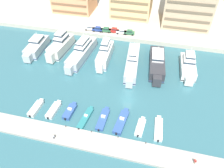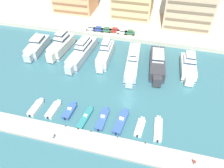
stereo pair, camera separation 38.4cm
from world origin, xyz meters
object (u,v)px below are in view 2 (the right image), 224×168
(motorboat_white_right, at_px, (158,129))
(motorboat_blue_center_right, at_px, (121,121))
(yacht_white_center_left, at_px, (105,54))
(motorboat_blue_mid_left, at_px, (70,111))
(car_white_center, at_px, (122,31))
(yacht_ivory_left, at_px, (61,45))
(yacht_silver_mid_left, at_px, (82,52))
(car_green_center_right, at_px, (130,32))
(pedestrian_mid_deck, at_px, (53,136))
(motorboat_white_far_left, at_px, (36,108))
(yacht_silver_center, at_px, (133,61))
(motorboat_white_left, at_px, (54,109))
(pedestrian_near_edge, at_px, (194,162))
(car_white_far_left, at_px, (91,28))
(car_red_center_left, at_px, (115,30))
(motorboat_teal_center_left, at_px, (85,118))
(yacht_white_mid_right, at_px, (188,66))
(motorboat_blue_center, at_px, (103,119))
(yacht_silver_far_left, at_px, (37,46))
(car_blue_left, at_px, (98,29))
(motorboat_white_mid_right, at_px, (140,127))
(car_green_mid_left, at_px, (107,30))
(yacht_charcoal_center_right, at_px, (157,63))

(motorboat_white_right, bearing_deg, motorboat_blue_center_right, 179.79)
(yacht_white_center_left, distance_m, motorboat_white_right, 33.03)
(motorboat_blue_mid_left, relative_size, car_white_center, 1.50)
(yacht_ivory_left, height_order, yacht_silver_mid_left, yacht_ivory_left)
(car_green_center_right, distance_m, pedestrian_mid_deck, 52.08)
(motorboat_white_far_left, height_order, motorboat_white_right, motorboat_white_far_left)
(yacht_silver_center, xyz_separation_m, motorboat_white_left, (-16.96, -24.83, -1.57))
(car_green_center_right, height_order, pedestrian_near_edge, car_green_center_right)
(motorboat_white_left, height_order, car_white_far_left, car_white_far_left)
(car_white_far_left, xyz_separation_m, car_red_center_left, (10.00, 0.48, 0.00))
(motorboat_teal_center_left, relative_size, car_red_center_left, 1.95)
(car_white_center, bearing_deg, motorboat_teal_center_left, -90.35)
(yacht_white_center_left, relative_size, motorboat_teal_center_left, 1.96)
(yacht_white_mid_right, distance_m, motorboat_blue_center, 33.98)
(yacht_ivory_left, bearing_deg, pedestrian_near_edge, -36.97)
(motorboat_blue_mid_left, relative_size, pedestrian_mid_deck, 3.82)
(yacht_ivory_left, xyz_separation_m, motorboat_teal_center_left, (18.92, -28.00, -2.25))
(motorboat_white_far_left, bearing_deg, motorboat_blue_mid_left, 6.81)
(yacht_silver_far_left, distance_m, yacht_ivory_left, 8.96)
(yacht_silver_far_left, xyz_separation_m, car_red_center_left, (24.84, 17.55, 0.68))
(car_blue_left, bearing_deg, motorboat_white_left, -89.59)
(motorboat_white_mid_right, height_order, motorboat_white_right, motorboat_white_mid_right)
(yacht_white_center_left, xyz_separation_m, car_white_center, (2.27, 16.61, 0.09))
(pedestrian_near_edge, bearing_deg, motorboat_teal_center_left, 166.54)
(yacht_silver_far_left, height_order, car_white_far_left, yacht_silver_far_left)
(yacht_white_mid_right, xyz_separation_m, motorboat_blue_center, (-21.25, -26.46, -1.72))
(yacht_ivory_left, height_order, motorboat_white_right, yacht_ivory_left)
(motorboat_white_far_left, height_order, car_white_far_left, car_white_far_left)
(yacht_silver_far_left, distance_m, motorboat_blue_mid_left, 34.00)
(motorboat_teal_center_left, distance_m, car_red_center_left, 43.87)
(motorboat_white_mid_right, xyz_separation_m, car_green_mid_left, (-20.34, 42.79, 2.16))
(car_red_center_left, bearing_deg, car_blue_left, -174.73)
(yacht_silver_center, relative_size, motorboat_blue_center, 2.79)
(yacht_silver_far_left, bearing_deg, motorboat_teal_center_left, -43.41)
(motorboat_white_left, bearing_deg, pedestrian_near_edge, -10.98)
(yacht_ivory_left, relative_size, car_red_center_left, 3.85)
(motorboat_white_far_left, relative_size, motorboat_blue_mid_left, 1.05)
(motorboat_blue_center, bearing_deg, yacht_charcoal_center_right, 65.96)
(yacht_silver_center, xyz_separation_m, car_white_far_left, (-20.61, 17.85, 0.59))
(yacht_white_mid_right, height_order, motorboat_white_left, yacht_white_mid_right)
(yacht_silver_mid_left, distance_m, yacht_white_mid_right, 35.98)
(yacht_ivory_left, relative_size, pedestrian_mid_deck, 9.83)
(yacht_white_center_left, relative_size, car_green_mid_left, 3.80)
(motorboat_blue_center_right, height_order, car_green_center_right, car_green_center_right)
(yacht_charcoal_center_right, relative_size, motorboat_teal_center_left, 2.37)
(yacht_silver_far_left, xyz_separation_m, yacht_ivory_left, (8.74, 1.83, 0.69))
(yacht_charcoal_center_right, height_order, motorboat_white_mid_right, yacht_charcoal_center_right)
(yacht_silver_center, relative_size, yacht_charcoal_center_right, 1.16)
(car_green_center_right, relative_size, pedestrian_mid_deck, 2.58)
(yacht_white_center_left, bearing_deg, motorboat_white_far_left, -114.24)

